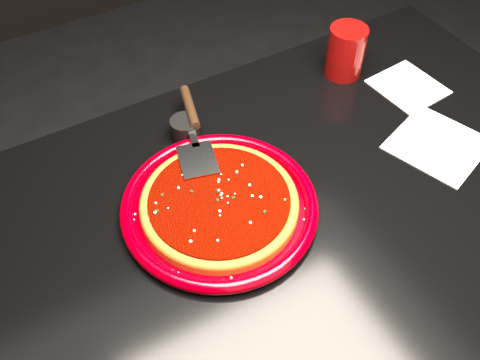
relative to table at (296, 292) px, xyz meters
name	(u,v)px	position (x,y,z in m)	size (l,w,h in m)	color
floor	(286,356)	(0.00, 0.00, -0.38)	(4.00, 4.00, 0.01)	black
table	(296,292)	(0.00, 0.00, 0.00)	(1.20, 0.80, 0.75)	black
plate	(219,206)	(-0.17, 0.05, 0.39)	(0.36, 0.36, 0.03)	#850008
pizza_crust	(219,205)	(-0.17, 0.05, 0.39)	(0.29, 0.29, 0.01)	#934B18
pizza_crust_rim	(219,202)	(-0.17, 0.05, 0.40)	(0.29, 0.29, 0.02)	#934B18
pizza_sauce	(219,200)	(-0.17, 0.05, 0.40)	(0.25, 0.25, 0.01)	#600800
parmesan_dusting	(219,198)	(-0.17, 0.05, 0.41)	(0.24, 0.24, 0.01)	beige
basil_flecks	(219,198)	(-0.17, 0.05, 0.41)	(0.22, 0.22, 0.00)	black
pizza_server	(194,130)	(-0.13, 0.22, 0.42)	(0.08, 0.29, 0.02)	#B5B7BD
cup	(346,52)	(0.27, 0.26, 0.43)	(0.08, 0.08, 0.12)	maroon
napkin_a	(438,144)	(0.29, -0.02, 0.38)	(0.17, 0.17, 0.00)	silver
napkin_b	(408,87)	(0.36, 0.15, 0.38)	(0.13, 0.14, 0.00)	silver
ramekin	(185,129)	(-0.14, 0.25, 0.40)	(0.06, 0.06, 0.04)	black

